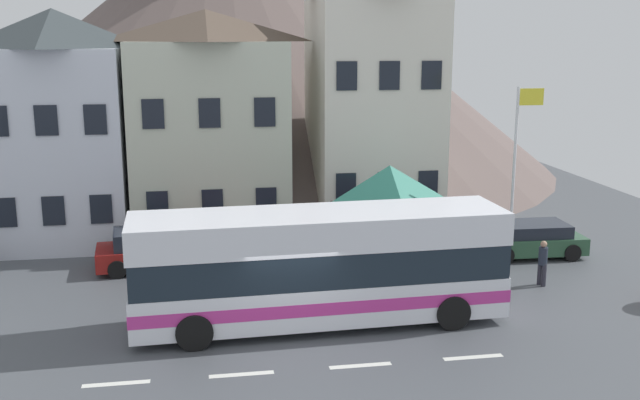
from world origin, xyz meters
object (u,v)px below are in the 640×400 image
at_px(townhouse_02, 373,90).
at_px(parked_car_01, 155,249).
at_px(transit_bus, 320,268).
at_px(hilltop_castle, 227,34).
at_px(townhouse_01, 209,125).
at_px(pedestrian_00, 504,267).
at_px(parked_car_03, 392,241).
at_px(parked_car_02, 531,239).
at_px(bus_shelter, 389,188).
at_px(pedestrian_01, 465,265).
at_px(flagpole, 516,167).
at_px(pedestrian_02, 543,261).
at_px(townhouse_00, 60,128).
at_px(public_bench, 434,241).

xyz_separation_m(townhouse_02, parked_car_01, (-9.00, -4.46, -5.25)).
bearing_deg(transit_bus, hilltop_castle, 90.83).
relative_size(townhouse_01, pedestrian_00, 6.21).
bearing_deg(parked_car_03, parked_car_02, -14.14).
xyz_separation_m(townhouse_01, bus_shelter, (5.85, -6.72, -1.45)).
bearing_deg(pedestrian_01, flagpole, 32.53).
distance_m(townhouse_02, flagpole, 8.24).
distance_m(townhouse_01, flagpole, 12.46).
xyz_separation_m(bus_shelter, pedestrian_00, (3.34, -2.09, -2.32)).
xyz_separation_m(hilltop_castle, pedestrian_02, (9.09, -25.31, -7.43)).
bearing_deg(parked_car_03, townhouse_02, 79.91).
relative_size(hilltop_castle, transit_bus, 3.74).
bearing_deg(hilltop_castle, townhouse_00, -113.80).
distance_m(hilltop_castle, flagpole, 25.88).
relative_size(townhouse_02, hilltop_castle, 0.30).
bearing_deg(transit_bus, townhouse_02, 67.33).
bearing_deg(pedestrian_01, public_bench, 84.93).
relative_size(public_bench, flagpole, 0.27).
bearing_deg(pedestrian_00, townhouse_00, 149.61).
height_order(hilltop_castle, pedestrian_01, hilltop_castle).
bearing_deg(pedestrian_02, townhouse_02, 114.07).
xyz_separation_m(townhouse_00, hilltop_castle, (7.43, 16.85, 3.68)).
height_order(townhouse_01, pedestrian_01, townhouse_01).
relative_size(townhouse_00, transit_bus, 0.86).
xyz_separation_m(townhouse_00, flagpole, (16.00, -7.16, -0.79)).
relative_size(transit_bus, pedestrian_02, 6.97).
xyz_separation_m(parked_car_03, flagpole, (3.57, -2.70, 3.17)).
relative_size(parked_car_01, pedestrian_00, 2.92).
height_order(townhouse_01, hilltop_castle, hilltop_castle).
xyz_separation_m(bus_shelter, pedestrian_02, (4.84, -1.74, -2.30)).
bearing_deg(pedestrian_00, transit_bus, -165.24).
xyz_separation_m(parked_car_02, pedestrian_01, (-3.91, -3.43, 0.26)).
bearing_deg(public_bench, parked_car_01, -179.59).
height_order(bus_shelter, public_bench, bus_shelter).
distance_m(parked_car_02, parked_car_03, 5.28).
height_order(parked_car_01, pedestrian_01, pedestrian_01).
xyz_separation_m(pedestrian_02, public_bench, (-2.38, 4.16, -0.37)).
relative_size(pedestrian_01, pedestrian_02, 1.03).
xyz_separation_m(bus_shelter, public_bench, (2.46, 2.42, -2.66)).
bearing_deg(pedestrian_00, parked_car_03, 120.80).
xyz_separation_m(hilltop_castle, parked_car_01, (-3.73, -21.22, -7.57)).
relative_size(parked_car_01, public_bench, 2.41).
relative_size(townhouse_00, townhouse_01, 1.00).
xyz_separation_m(parked_car_03, pedestrian_01, (1.33, -4.12, 0.26)).
bearing_deg(parked_car_03, parked_car_01, 172.78).
xyz_separation_m(bus_shelter, parked_car_01, (-7.98, 2.34, -2.44)).
bearing_deg(transit_bus, parked_car_01, 127.30).
relative_size(townhouse_01, public_bench, 5.13).
height_order(parked_car_02, public_bench, parked_car_02).
height_order(townhouse_02, bus_shelter, townhouse_02).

